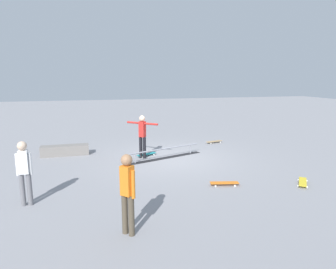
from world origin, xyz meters
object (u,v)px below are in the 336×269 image
object	(u,v)px
grind_rail	(165,154)
loose_skateboard_orange	(224,183)
skateboard_main	(146,154)
bystander_orange_shirt	(127,190)
loose_skateboard_natural	(214,141)
skate_ledge	(65,150)
bystander_white_shirt	(24,170)
loose_skateboard_yellow	(303,182)
skater_main	(142,134)

from	to	relation	value
grind_rail	loose_skateboard_orange	xyz separation A→B (m)	(-0.92, 3.21, -0.10)
skateboard_main	bystander_orange_shirt	world-z (taller)	bystander_orange_shirt
grind_rail	loose_skateboard_orange	size ratio (longest dim) A/B	3.83
loose_skateboard_natural	loose_skateboard_orange	bearing A→B (deg)	54.95
skate_ledge	skateboard_main	distance (m)	3.18
bystander_white_shirt	loose_skateboard_natural	world-z (taller)	bystander_white_shirt
bystander_orange_shirt	loose_skateboard_yellow	world-z (taller)	bystander_orange_shirt
skateboard_main	loose_skateboard_yellow	world-z (taller)	same
skate_ledge	loose_skateboard_orange	size ratio (longest dim) A/B	2.17
skateboard_main	loose_skateboard_yellow	xyz separation A→B (m)	(-3.71, 4.18, 0.00)
grind_rail	loose_skateboard_yellow	distance (m)	4.84
loose_skateboard_yellow	loose_skateboard_natural	distance (m)	5.66
bystander_orange_shirt	loose_skateboard_natural	xyz separation A→B (m)	(-4.89, -7.12, -0.83)
skater_main	skateboard_main	xyz separation A→B (m)	(-0.19, -0.25, -0.86)
skater_main	loose_skateboard_yellow	size ratio (longest dim) A/B	2.15
bystander_orange_shirt	loose_skateboard_yellow	xyz separation A→B (m)	(-5.14, -1.47, -0.83)
grind_rail	bystander_orange_shirt	distance (m)	5.61
loose_skateboard_yellow	skate_ledge	bearing A→B (deg)	91.62
grind_rail	loose_skateboard_yellow	xyz separation A→B (m)	(-3.11, 3.71, -0.10)
grind_rail	loose_skateboard_yellow	world-z (taller)	grind_rail
bystander_white_shirt	bystander_orange_shirt	distance (m)	2.91
grind_rail	bystander_orange_shirt	xyz separation A→B (m)	(2.03, 5.18, 0.74)
skater_main	bystander_white_shirt	bearing A→B (deg)	86.89
bystander_orange_shirt	loose_skateboard_orange	world-z (taller)	bystander_orange_shirt
skater_main	bystander_orange_shirt	world-z (taller)	skater_main
grind_rail	skater_main	world-z (taller)	skater_main
grind_rail	skater_main	distance (m)	1.13
loose_skateboard_natural	skater_main	bearing A→B (deg)	10.77
loose_skateboard_yellow	bystander_white_shirt	bearing A→B (deg)	124.93
skater_main	loose_skateboard_orange	distance (m)	3.94
skater_main	loose_skateboard_orange	world-z (taller)	skater_main
bystander_white_shirt	loose_skateboard_yellow	distance (m)	7.36
bystander_white_shirt	bystander_orange_shirt	bearing A→B (deg)	136.93
skate_ledge	loose_skateboard_orange	distance (m)	6.49
skater_main	loose_skateboard_natural	size ratio (longest dim) A/B	1.96
skateboard_main	bystander_white_shirt	bearing A→B (deg)	-159.40
skateboard_main	bystander_orange_shirt	bearing A→B (deg)	-129.46
grind_rail	loose_skateboard_natural	distance (m)	3.46
loose_skateboard_natural	loose_skateboard_orange	xyz separation A→B (m)	(1.94, 5.16, 0.00)
bystander_white_shirt	loose_skateboard_yellow	bearing A→B (deg)	175.36
loose_skateboard_yellow	loose_skateboard_orange	size ratio (longest dim) A/B	0.91
loose_skateboard_natural	skateboard_main	bearing A→B (deg)	8.58
skate_ledge	bystander_white_shirt	distance (m)	4.70
loose_skateboard_yellow	loose_skateboard_natural	world-z (taller)	same
loose_skateboard_natural	skate_ledge	bearing A→B (deg)	-9.68
bystander_white_shirt	grind_rail	bearing A→B (deg)	-143.29
skater_main	loose_skateboard_yellow	distance (m)	5.61
skate_ledge	loose_skateboard_natural	world-z (taller)	skate_ledge
loose_skateboard_yellow	skater_main	bearing A→B (deg)	83.51
skateboard_main	bystander_orange_shirt	size ratio (longest dim) A/B	0.50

